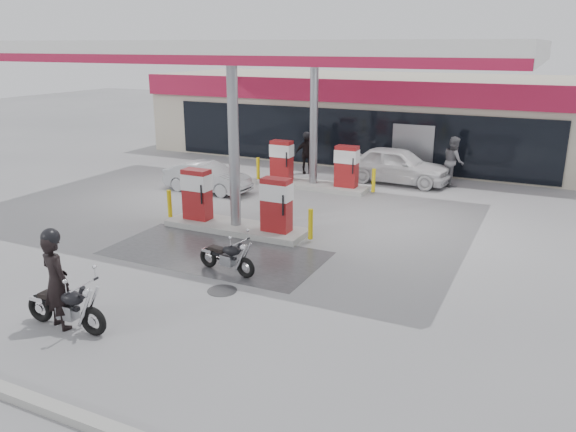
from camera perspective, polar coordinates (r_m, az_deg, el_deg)
name	(u,v)px	position (r m, az deg, el deg)	size (l,w,h in m)	color
ground	(199,250)	(15.85, -8.99, -3.47)	(90.00, 90.00, 0.00)	gray
wet_patch	(215,253)	(15.58, -7.47, -3.76)	(6.00, 3.00, 0.00)	#4C4C4F
drain_cover	(222,291)	(13.28, -6.71, -7.54)	(0.70, 0.70, 0.01)	#38383A
store_building	(375,115)	(29.55, 8.80, 10.09)	(22.00, 8.22, 4.00)	#B7B099
canopy	(279,51)	(19.16, -0.94, 16.37)	(16.00, 10.02, 5.51)	silver
pump_island_near	(236,208)	(17.21, -5.34, 0.83)	(5.14, 1.30, 1.78)	#9E9E99
pump_island_far	(313,170)	(22.40, 2.57, 4.70)	(5.14, 1.30, 1.78)	#9E9E99
main_motorcycle	(67,308)	(12.19, -21.55, -8.67)	(2.02, 0.77, 1.04)	black
biker_main	(56,282)	(12.11, -22.49, -6.21)	(0.72, 0.47, 1.98)	black
parked_motorcycle	(227,258)	(14.12, -6.17, -4.23)	(1.75, 0.68, 0.90)	black
sedan_white	(397,165)	(23.55, 10.98, 5.10)	(1.76, 4.36, 1.49)	white
attendant	(454,161)	(23.65, 16.47, 5.37)	(0.96, 0.75, 1.98)	slate
hatchback_silver	(207,177)	(21.97, -8.19, 3.93)	(1.21, 3.47, 1.14)	#A3A7AB
parked_car_left	(222,138)	(31.36, -6.69, 7.84)	(1.48, 3.65, 1.06)	black
parked_car_right	(452,160)	(26.14, 16.34, 5.48)	(1.85, 4.02, 1.12)	maroon
biker_walking	(306,154)	(24.84, 1.88, 6.32)	(1.02, 0.42, 1.74)	black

